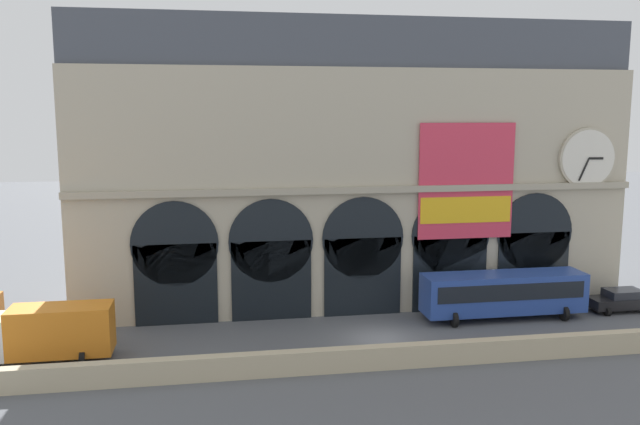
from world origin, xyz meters
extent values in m
plane|color=#54565B|center=(0.00, 0.00, 0.00)|extent=(200.00, 200.00, 0.00)
cube|color=#BCAD8C|center=(0.00, -4.49, 0.64)|extent=(90.00, 0.70, 1.28)
cube|color=#B2A891|center=(0.00, 7.20, 8.33)|extent=(38.51, 4.41, 16.66)
cube|color=#424751|center=(0.00, 7.50, 18.35)|extent=(38.51, 3.81, 3.38)
cube|color=black|center=(-12.42, 4.95, 2.68)|extent=(5.31, 0.20, 5.37)
cylinder|color=black|center=(-12.42, 4.95, 5.37)|extent=(5.59, 0.20, 5.59)
cube|color=black|center=(-6.21, 4.95, 2.68)|extent=(5.31, 0.20, 5.37)
cylinder|color=black|center=(-6.21, 4.95, 5.37)|extent=(5.59, 0.20, 5.59)
cube|color=black|center=(0.00, 4.95, 2.68)|extent=(5.31, 0.20, 5.37)
cylinder|color=black|center=(0.00, 4.95, 5.37)|extent=(5.59, 0.20, 5.59)
cube|color=black|center=(6.21, 4.95, 2.68)|extent=(5.31, 0.20, 5.37)
cylinder|color=black|center=(6.21, 4.95, 5.37)|extent=(5.59, 0.20, 5.59)
cube|color=black|center=(12.42, 4.95, 2.68)|extent=(5.31, 0.20, 5.37)
cylinder|color=black|center=(12.42, 4.95, 5.37)|extent=(5.59, 0.20, 5.59)
cylinder|color=#B2A891|center=(16.07, 4.85, 10.56)|extent=(4.30, 0.25, 4.30)
cylinder|color=silver|center=(16.07, 4.73, 10.56)|extent=(3.98, 0.06, 3.98)
cube|color=black|center=(16.62, 4.67, 10.56)|extent=(1.10, 0.04, 0.17)
cube|color=black|center=(15.74, 4.65, 9.78)|extent=(0.77, 0.04, 1.60)
cube|color=#D8334C|center=(7.17, 4.83, 9.10)|extent=(6.75, 0.12, 7.91)
cube|color=yellow|center=(7.17, 4.75, 7.13)|extent=(6.48, 0.04, 1.80)
cube|color=#A49A85|center=(0.00, 4.85, 8.64)|extent=(38.51, 0.50, 0.44)
cube|color=orange|center=(-18.43, -0.40, 1.77)|extent=(5.50, 2.30, 2.70)
cylinder|color=black|center=(-17.18, -1.44, 0.42)|extent=(0.28, 0.84, 0.84)
cylinder|color=black|center=(-17.18, 0.63, 0.42)|extent=(0.28, 0.84, 0.84)
cube|color=#28479E|center=(9.14, 2.58, 1.80)|extent=(11.00, 2.50, 2.60)
cube|color=black|center=(9.14, 1.31, 2.15)|extent=(10.12, 0.04, 1.10)
cylinder|color=black|center=(5.29, 1.46, 0.50)|extent=(0.28, 1.00, 1.00)
cylinder|color=black|center=(5.29, 3.71, 0.50)|extent=(0.28, 1.00, 1.00)
cylinder|color=black|center=(12.99, 1.46, 0.50)|extent=(0.28, 1.00, 1.00)
cylinder|color=black|center=(12.99, 3.71, 0.50)|extent=(0.28, 1.00, 1.00)
cube|color=black|center=(17.92, 2.75, 0.65)|extent=(4.40, 1.80, 0.70)
cube|color=black|center=(18.14, 2.75, 1.27)|extent=(2.46, 1.62, 0.55)
cylinder|color=black|center=(16.47, 1.94, 0.30)|extent=(0.28, 0.60, 0.60)
cylinder|color=black|center=(16.47, 3.56, 0.30)|extent=(0.28, 0.60, 0.60)
cylinder|color=black|center=(19.37, 3.56, 0.30)|extent=(0.28, 0.60, 0.60)
camera|label=1|loc=(-9.94, -37.01, 13.74)|focal=36.49mm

